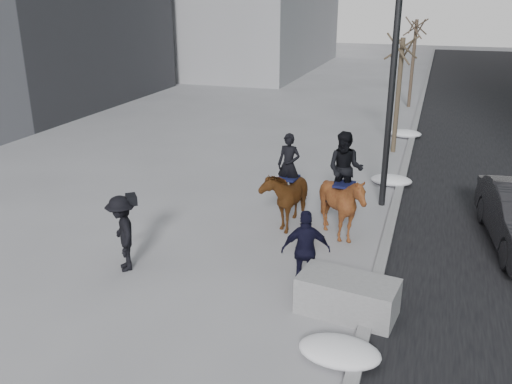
% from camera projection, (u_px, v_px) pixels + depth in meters
% --- Properties ---
extents(ground, '(120.00, 120.00, 0.00)m').
position_uv_depth(ground, '(239.00, 272.00, 12.21)').
color(ground, gray).
rests_on(ground, ground).
extents(curb, '(0.25, 90.00, 0.12)m').
position_uv_depth(curb, '(407.00, 160.00, 20.20)').
color(curb, gray).
rests_on(curb, ground).
extents(planter, '(2.00, 1.20, 0.76)m').
position_uv_depth(planter, '(347.00, 296.00, 10.51)').
color(planter, gray).
rests_on(planter, ground).
extents(tree_near, '(1.20, 1.20, 4.85)m').
position_uv_depth(tree_near, '(398.00, 90.00, 20.61)').
color(tree_near, '#3B2F22').
rests_on(tree_near, ground).
extents(tree_far, '(1.20, 1.20, 5.13)m').
position_uv_depth(tree_far, '(413.00, 59.00, 29.01)').
color(tree_far, '#3D2B24').
rests_on(tree_far, ground).
extents(mounted_left, '(1.06, 1.99, 2.47)m').
position_uv_depth(mounted_left, '(287.00, 192.00, 14.47)').
color(mounted_left, '#4D2D0F').
rests_on(mounted_left, ground).
extents(mounted_right, '(1.54, 1.71, 2.76)m').
position_uv_depth(mounted_right, '(343.00, 198.00, 13.51)').
color(mounted_right, '#502010').
rests_on(mounted_right, ground).
extents(feeder, '(1.11, 1.01, 1.75)m').
position_uv_depth(feeder, '(306.00, 250.00, 11.27)').
color(feeder, black).
rests_on(feeder, ground).
extents(camera_crew, '(1.22, 1.29, 1.75)m').
position_uv_depth(camera_crew, '(122.00, 233.00, 12.04)').
color(camera_crew, black).
rests_on(camera_crew, ground).
extents(lamppost, '(0.25, 0.82, 9.09)m').
position_uv_depth(lamppost, '(397.00, 30.00, 14.38)').
color(lamppost, black).
rests_on(lamppost, ground).
extents(snow_piles, '(1.42, 16.91, 0.36)m').
position_uv_depth(snow_piles, '(387.00, 195.00, 16.36)').
color(snow_piles, silver).
rests_on(snow_piles, ground).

